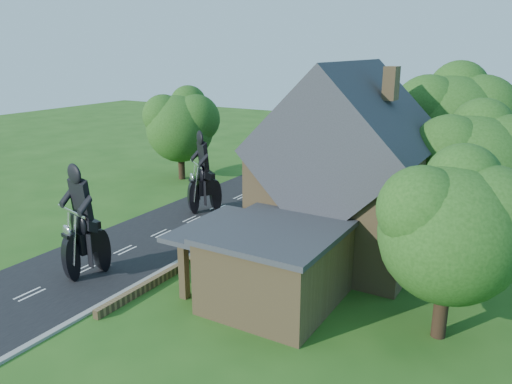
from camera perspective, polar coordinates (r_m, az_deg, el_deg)
The scene contains 19 objects.
ground at distance 28.88m, azimuth -14.73°, elevation -6.46°, with size 120.00×120.00×0.00m, color #244F16.
road at distance 28.88m, azimuth -14.73°, elevation -6.44°, with size 7.00×80.00×0.02m, color black.
kerb at distance 26.54m, azimuth -9.11°, elevation -8.04°, with size 0.30×80.00×0.12m, color gray.
garden_wall at distance 29.84m, azimuth -2.02°, elevation -4.75°, with size 0.30×22.00×0.40m, color olive.
house at distance 26.80m, azimuth 10.30°, elevation 1.85°, with size 9.54×8.64×10.24m.
annex at distance 22.00m, azimuth 2.05°, elevation -8.24°, with size 7.05×5.94×3.44m.
tree_annex_side at distance 19.64m, azimuth 22.43°, elevation -3.40°, with size 5.64×5.20×7.48m.
tree_house_right at distance 27.75m, azimuth 24.33°, elevation 2.94°, with size 6.51×6.00×8.40m.
tree_behind_house at distance 35.25m, azimuth 22.08°, elevation 7.47°, with size 7.81×7.20×10.08m.
tree_behind_left at distance 37.63m, azimuth 13.14°, elevation 7.95°, with size 6.94×6.40×9.16m.
tree_far_road at distance 42.24m, azimuth -8.22°, elevation 7.84°, with size 6.08×5.60×7.84m.
shrub_a at distance 24.68m, azimuth -7.66°, elevation -8.66°, with size 0.90×0.90×1.10m, color #123B13.
shrub_b at distance 26.50m, azimuth -4.30°, elevation -6.76°, with size 0.90×0.90×1.10m, color #123B13.
shrub_c at distance 28.43m, azimuth -1.41°, elevation -5.08°, with size 0.90×0.90×1.10m, color #123B13.
shrub_d at distance 32.51m, azimuth 3.28°, elevation -2.32°, with size 0.90×0.90×1.10m, color #123B13.
shrub_e at distance 34.65m, azimuth 5.19°, elevation -1.19°, with size 0.90×0.90×1.10m, color #123B13.
shrub_f at distance 36.83m, azimuth 6.88°, elevation -0.18°, with size 0.90×0.90×1.10m, color #123B13.
motorcycle_lead at distance 26.06m, azimuth -18.74°, elevation -7.31°, with size 0.46×1.84×1.71m, color black, non-canonical shape.
motorcycle_follow at distance 34.18m, azimuth -5.89°, elevation -0.94°, with size 0.46×1.81×1.68m, color black, non-canonical shape.
Camera 1 is at (19.43, -18.40, 10.87)m, focal length 35.00 mm.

